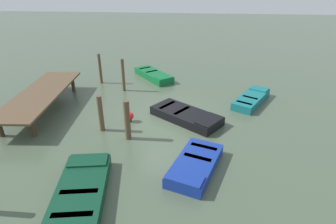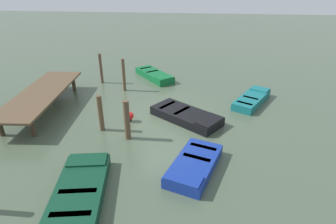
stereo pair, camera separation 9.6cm
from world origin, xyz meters
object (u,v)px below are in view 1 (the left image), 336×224
at_px(rowboat_teal, 251,99).
at_px(mooring_piling_far_left, 101,114).
at_px(marker_buoy, 130,116).
at_px(rowboat_dark_green, 82,190).
at_px(mooring_piling_center, 127,120).
at_px(dock_segment, 41,94).
at_px(rowboat_black, 186,116).
at_px(rowboat_blue, 195,165).
at_px(mooring_piling_mid_right, 123,75).
at_px(mooring_piling_near_left, 100,69).
at_px(rowboat_green, 154,75).

relative_size(rowboat_teal, mooring_piling_far_left, 1.91).
relative_size(rowboat_teal, marker_buoy, 6.55).
xyz_separation_m(rowboat_dark_green, mooring_piling_center, (3.43, -0.70, 0.65)).
xyz_separation_m(dock_segment, mooring_piling_center, (-2.29, -4.92, 0.01)).
xyz_separation_m(dock_segment, rowboat_teal, (1.92, -10.69, -0.64)).
height_order(rowboat_black, marker_buoy, marker_buoy).
bearing_deg(rowboat_blue, mooring_piling_mid_right, -130.38).
relative_size(dock_segment, mooring_piling_center, 3.79).
bearing_deg(mooring_piling_far_left, dock_segment, 64.64).
distance_m(rowboat_black, mooring_piling_near_left, 7.15).
distance_m(rowboat_black, mooring_piling_far_left, 3.96).
distance_m(dock_segment, mooring_piling_center, 5.43).
height_order(dock_segment, marker_buoy, dock_segment).
height_order(dock_segment, rowboat_green, dock_segment).
xyz_separation_m(rowboat_green, mooring_piling_far_left, (-7.02, 1.29, 0.61)).
distance_m(mooring_piling_center, marker_buoy, 1.60).
relative_size(rowboat_blue, marker_buoy, 6.23).
xyz_separation_m(rowboat_dark_green, marker_buoy, (4.90, -0.45, 0.07)).
bearing_deg(mooring_piling_far_left, rowboat_green, -10.41).
xyz_separation_m(rowboat_green, mooring_piling_mid_right, (-2.34, 1.44, 0.75)).
distance_m(rowboat_green, mooring_piling_center, 7.62).
distance_m(rowboat_dark_green, marker_buoy, 4.92).
xyz_separation_m(rowboat_teal, marker_buoy, (-2.74, 6.02, 0.07)).
distance_m(rowboat_blue, mooring_piling_far_left, 4.81).
distance_m(rowboat_blue, mooring_piling_center, 3.42).
bearing_deg(marker_buoy, rowboat_teal, -65.52).
bearing_deg(mooring_piling_near_left, rowboat_dark_green, -165.73).
bearing_deg(rowboat_teal, dock_segment, 129.91).
relative_size(rowboat_black, mooring_piling_center, 2.07).
relative_size(rowboat_green, rowboat_teal, 1.04).
xyz_separation_m(dock_segment, mooring_piling_near_left, (4.09, -1.73, 0.08)).
bearing_deg(rowboat_teal, rowboat_blue, -176.35).
relative_size(rowboat_blue, mooring_piling_far_left, 1.82).
bearing_deg(rowboat_teal, mooring_piling_mid_right, 111.54).
bearing_deg(mooring_piling_near_left, rowboat_teal, -103.57).
bearing_deg(rowboat_green, rowboat_black, -16.19).
xyz_separation_m(rowboat_black, rowboat_blue, (-3.76, -0.45, 0.00)).
bearing_deg(mooring_piling_mid_right, rowboat_teal, -98.16).
height_order(rowboat_teal, mooring_piling_center, mooring_piling_center).
distance_m(rowboat_teal, mooring_piling_center, 7.17).
relative_size(rowboat_green, mooring_piling_mid_right, 1.70).
bearing_deg(marker_buoy, dock_segment, 80.09).
height_order(rowboat_blue, marker_buoy, marker_buoy).
relative_size(dock_segment, mooring_piling_far_left, 3.98).
xyz_separation_m(dock_segment, marker_buoy, (-0.82, -4.67, -0.57)).
relative_size(mooring_piling_center, mooring_piling_near_left, 0.92).
xyz_separation_m(rowboat_black, marker_buoy, (-0.45, 2.62, 0.07)).
distance_m(rowboat_green, marker_buoy, 6.12).
relative_size(mooring_piling_near_left, mooring_piling_mid_right, 0.98).
bearing_deg(rowboat_dark_green, mooring_piling_mid_right, -4.71).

